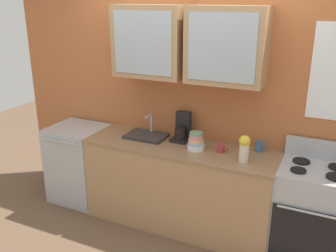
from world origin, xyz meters
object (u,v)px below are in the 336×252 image
Objects in this scene: cup_near_sink at (221,148)px; dishwasher at (79,164)px; cup_near_bowls at (259,146)px; coffee_maker at (182,130)px; sink_faucet at (146,135)px; vase at (244,148)px; stove_range at (312,214)px; bowl_stack at (196,142)px.

dishwasher is at bearing -179.07° from cup_near_sink.
cup_near_bowls is 0.36× the size of coffee_maker.
sink_faucet is 0.83m from cup_near_sink.
dishwasher is 1.35m from coffee_maker.
vase reaches higher than dishwasher.
dishwasher is at bearing -179.90° from stove_range.
stove_range reaches higher than bowl_stack.
coffee_maker is (-1.33, 0.16, 0.55)m from stove_range.
cup_near_bowls reaches higher than dishwasher.
coffee_maker is at bearing 7.65° from dishwasher.
coffee_maker is (-0.23, 0.18, 0.03)m from bowl_stack.
coffee_maker reaches higher than bowl_stack.
dishwasher is (-1.93, 0.10, -0.58)m from vase.
coffee_maker reaches higher than vase.
cup_near_sink is 0.37m from cup_near_bowls.
sink_faucet is 0.39m from coffee_maker.
stove_range is 0.85m from vase.
vase is at bearing -9.03° from sink_faucet.
cup_near_sink is 1.75m from dishwasher.
cup_near_sink is at bearing -3.08° from sink_faucet.
sink_faucet is at bearing -165.75° from coffee_maker.
bowl_stack is (0.59, -0.09, 0.06)m from sink_faucet.
coffee_maker is (-0.46, 0.14, 0.07)m from cup_near_sink.
stove_range is at bearing -2.26° from sink_faucet.
sink_faucet reaches higher than bowl_stack.
coffee_maker is at bearing 163.47° from cup_near_sink.
bowl_stack is 1.54m from dishwasher.
sink_faucet is at bearing 171.36° from bowl_stack.
cup_near_sink is (-0.25, 0.13, -0.10)m from vase.
vase reaches higher than cup_near_sink.
coffee_maker is (0.36, 0.09, 0.09)m from sink_faucet.
vase is at bearing -20.28° from coffee_maker.
vase is 0.28× the size of dishwasher.
cup_near_bowls is 0.79m from coffee_maker.
vase is 0.86× the size of coffee_maker.
cup_near_bowls is at bearing 75.49° from vase.
cup_near_bowls is (0.33, 0.17, 0.01)m from cup_near_sink.
cup_near_sink is at bearing 178.50° from stove_range.
bowl_stack reaches higher than cup_near_sink.
sink_faucet reaches higher than stove_range.
sink_faucet is 1.16m from cup_near_bowls.
bowl_stack is 0.24m from cup_near_sink.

